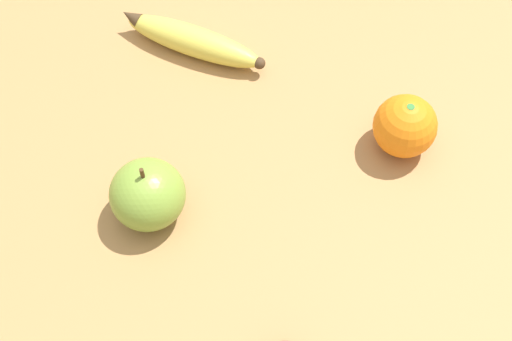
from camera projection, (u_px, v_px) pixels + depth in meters
name	position (u px, v px, depth m)	size (l,w,h in m)	color
ground_plane	(127.00, 185.00, 0.79)	(3.00, 3.00, 0.00)	#A87A47
banana	(192.00, 40.00, 0.88)	(0.07, 0.19, 0.04)	#DBCC4C
orange	(405.00, 126.00, 0.79)	(0.07, 0.07, 0.07)	orange
apple	(148.00, 194.00, 0.74)	(0.08, 0.08, 0.09)	olive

